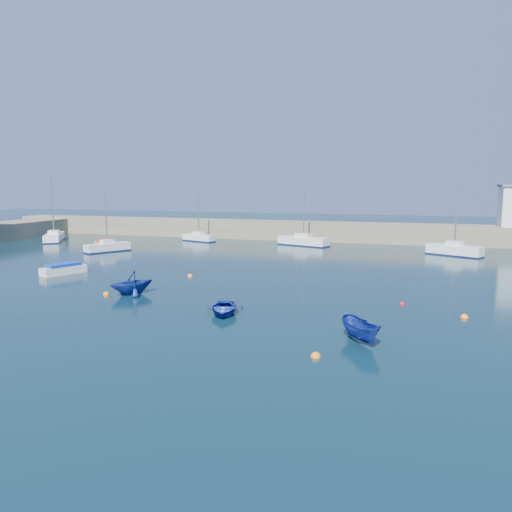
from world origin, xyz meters
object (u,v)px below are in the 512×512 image
(sailboat_5, at_px, (199,237))
(motorboat_2, at_px, (106,245))
(sailboat_3, at_px, (108,247))
(dinghy_center, at_px, (224,309))
(sailboat_7, at_px, (454,250))
(motorboat_1, at_px, (63,269))
(dinghy_left, at_px, (132,283))
(sailboat_6, at_px, (303,241))
(sailboat_4, at_px, (54,237))
(dinghy_right, at_px, (361,331))

(sailboat_5, relative_size, motorboat_2, 1.37)
(sailboat_3, relative_size, sailboat_5, 1.06)
(dinghy_center, bearing_deg, sailboat_7, 47.08)
(motorboat_1, distance_m, dinghy_left, 11.57)
(dinghy_center, height_order, dinghy_left, dinghy_left)
(sailboat_6, bearing_deg, sailboat_4, 118.21)
(sailboat_3, xyz_separation_m, dinghy_center, (23.47, -22.64, -0.22))
(sailboat_7, height_order, dinghy_center, sailboat_7)
(sailboat_6, relative_size, dinghy_center, 2.68)
(sailboat_3, distance_m, motorboat_2, 2.93)
(sailboat_5, height_order, dinghy_left, sailboat_5)
(sailboat_4, height_order, sailboat_5, sailboat_4)
(sailboat_3, relative_size, dinghy_center, 2.15)
(dinghy_right, bearing_deg, dinghy_left, 124.08)
(motorboat_1, relative_size, dinghy_left, 1.27)
(dinghy_left, relative_size, dinghy_right, 1.05)
(sailboat_3, xyz_separation_m, motorboat_1, (4.82, -13.97, -0.11))
(dinghy_center, bearing_deg, sailboat_6, 77.44)
(sailboat_5, xyz_separation_m, dinghy_left, (9.21, -32.77, 0.32))
(motorboat_1, relative_size, motorboat_2, 0.83)
(sailboat_6, xyz_separation_m, dinghy_left, (-5.84, -32.33, 0.23))
(motorboat_2, distance_m, dinghy_right, 44.00)
(sailboat_4, relative_size, sailboat_6, 1.05)
(sailboat_7, xyz_separation_m, motorboat_2, (-40.79, -6.58, -0.15))
(motorboat_1, relative_size, dinghy_center, 1.24)
(sailboat_6, relative_size, motorboat_1, 2.16)
(motorboat_2, xyz_separation_m, dinghy_center, (25.26, -24.96, -0.16))
(sailboat_5, distance_m, sailboat_6, 15.05)
(motorboat_2, bearing_deg, motorboat_1, -112.86)
(motorboat_2, xyz_separation_m, dinghy_right, (33.91, -28.05, 0.10))
(dinghy_center, distance_m, dinghy_left, 9.05)
(dinghy_center, bearing_deg, motorboat_1, 138.35)
(sailboat_4, xyz_separation_m, motorboat_2, (11.91, -5.17, -0.09))
(motorboat_1, bearing_deg, dinghy_center, -2.49)
(sailboat_5, xyz_separation_m, sailboat_6, (15.05, -0.44, 0.10))
(motorboat_2, bearing_deg, dinghy_right, -84.58)
(sailboat_3, bearing_deg, dinghy_right, -9.73)
(motorboat_1, xyz_separation_m, dinghy_center, (18.64, -8.67, -0.10))
(sailboat_4, bearing_deg, sailboat_7, -30.56)
(sailboat_6, bearing_deg, sailboat_7, -83.43)
(sailboat_6, xyz_separation_m, dinghy_center, (2.58, -35.60, -0.28))
(sailboat_7, distance_m, motorboat_1, 41.11)
(motorboat_1, height_order, dinghy_left, dinghy_left)
(sailboat_3, height_order, sailboat_7, sailboat_7)
(dinghy_center, distance_m, dinghy_right, 9.18)
(dinghy_right, bearing_deg, dinghy_center, 124.83)
(motorboat_1, distance_m, dinghy_center, 20.56)
(sailboat_4, distance_m, sailboat_6, 35.02)
(dinghy_left, distance_m, dinghy_right, 18.21)
(dinghy_center, bearing_deg, motorboat_2, 118.64)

